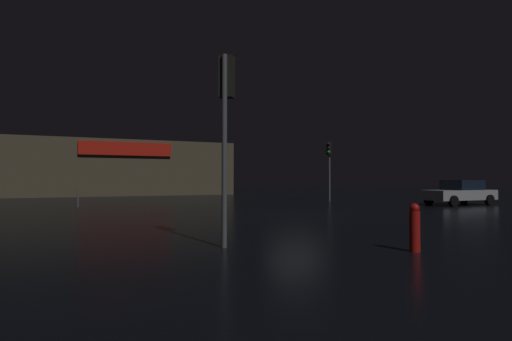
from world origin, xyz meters
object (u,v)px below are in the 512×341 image
object	(u,v)px
store_building	(120,169)
traffic_signal_main	(226,104)
fire_hydrant	(415,228)
car_near	(460,192)
traffic_signal_opposite	(329,158)

from	to	relation	value
store_building	traffic_signal_main	distance (m)	33.93
store_building	fire_hydrant	world-z (taller)	store_building
store_building	car_near	xyz separation A→B (m)	(16.33, -25.71, -1.81)
traffic_signal_main	car_near	world-z (taller)	traffic_signal_main
store_building	traffic_signal_opposite	size ratio (longest dim) A/B	4.99
traffic_signal_opposite	fire_hydrant	distance (m)	19.69
car_near	fire_hydrant	size ratio (longest dim) A/B	4.42
car_near	fire_hydrant	xyz separation A→B (m)	(-14.29, -10.41, -0.23)
car_near	fire_hydrant	distance (m)	17.68
store_building	car_near	world-z (taller)	store_building
fire_hydrant	traffic_signal_main	bearing A→B (deg)	146.45
traffic_signal_main	traffic_signal_opposite	size ratio (longest dim) A/B	1.05
store_building	traffic_signal_opposite	bearing A→B (deg)	-58.57
store_building	fire_hydrant	xyz separation A→B (m)	(2.04, -36.12, -2.04)
traffic_signal_opposite	fire_hydrant	world-z (taller)	traffic_signal_opposite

